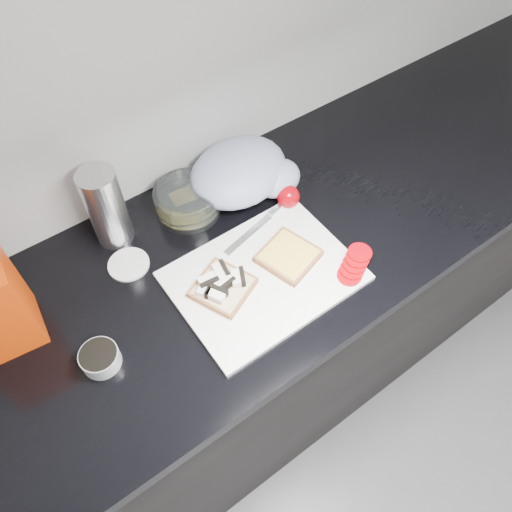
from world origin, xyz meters
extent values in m
cube|color=silver|center=(0.00, 1.50, 1.25)|extent=(3.50, 0.02, 2.50)
cube|color=black|center=(0.00, 1.20, 0.43)|extent=(3.50, 0.60, 0.86)
cube|color=black|center=(0.00, 1.20, 0.88)|extent=(3.50, 0.64, 0.04)
cube|color=white|center=(0.12, 1.11, 0.91)|extent=(0.40, 0.30, 0.01)
cube|color=beige|center=(0.02, 1.13, 0.92)|extent=(0.15, 0.15, 0.02)
cube|color=white|center=(-0.01, 1.14, 0.93)|extent=(0.05, 0.04, 0.02)
cube|color=black|center=(-0.01, 1.14, 0.93)|extent=(0.04, 0.03, 0.02)
cube|color=white|center=(0.00, 1.15, 0.94)|extent=(0.04, 0.03, 0.02)
cube|color=black|center=(0.00, 1.15, 0.94)|extent=(0.04, 0.01, 0.02)
cube|color=white|center=(0.03, 1.16, 0.94)|extent=(0.03, 0.04, 0.02)
cube|color=black|center=(0.03, 1.16, 0.94)|extent=(0.02, 0.04, 0.02)
cube|color=white|center=(-0.01, 1.11, 0.94)|extent=(0.04, 0.05, 0.02)
cube|color=black|center=(-0.01, 1.11, 0.94)|extent=(0.03, 0.04, 0.02)
cube|color=white|center=(0.03, 1.13, 0.93)|extent=(0.04, 0.03, 0.02)
cube|color=black|center=(0.03, 1.13, 0.93)|extent=(0.04, 0.02, 0.02)
cube|color=white|center=(0.06, 1.12, 0.94)|extent=(0.04, 0.05, 0.02)
cube|color=black|center=(0.06, 1.12, 0.94)|extent=(0.03, 0.04, 0.02)
cube|color=beige|center=(0.19, 1.11, 0.92)|extent=(0.14, 0.14, 0.02)
cube|color=#FFC94B|center=(0.19, 1.11, 0.93)|extent=(0.13, 0.13, 0.00)
cylinder|color=#92030A|center=(0.27, 0.99, 0.92)|extent=(0.06, 0.06, 0.01)
cylinder|color=#92030A|center=(0.28, 1.00, 0.92)|extent=(0.06, 0.06, 0.01)
cylinder|color=#92030A|center=(0.30, 1.00, 0.92)|extent=(0.06, 0.06, 0.01)
cylinder|color=#92030A|center=(0.31, 1.01, 0.93)|extent=(0.07, 0.07, 0.01)
cylinder|color=#92030A|center=(0.32, 1.02, 0.93)|extent=(0.07, 0.07, 0.01)
cube|color=silver|center=(0.16, 1.22, 0.91)|extent=(0.16, 0.05, 0.00)
cube|color=silver|center=(0.27, 1.24, 0.92)|extent=(0.07, 0.03, 0.01)
cylinder|color=#A0A5A5|center=(-0.27, 1.13, 0.92)|extent=(0.08, 0.08, 0.04)
cylinder|color=black|center=(-0.27, 1.13, 0.94)|extent=(0.07, 0.07, 0.01)
cylinder|color=silver|center=(-0.11, 1.32, 0.90)|extent=(0.12, 0.12, 0.01)
cylinder|color=silver|center=(0.09, 1.38, 0.93)|extent=(0.16, 0.16, 0.07)
cube|color=#FFC94B|center=(0.07, 1.38, 0.93)|extent=(0.05, 0.04, 0.04)
cube|color=#FFFC98|center=(0.11, 1.39, 0.92)|extent=(0.06, 0.06, 0.01)
cylinder|color=silver|center=(-0.10, 1.41, 1.00)|extent=(0.09, 0.09, 0.20)
ellipsoid|color=#959DB7|center=(0.23, 1.37, 0.96)|extent=(0.30, 0.25, 0.12)
ellipsoid|color=#959DB7|center=(0.31, 1.31, 0.94)|extent=(0.14, 0.13, 0.08)
sphere|color=#92030A|center=(0.30, 1.25, 0.93)|extent=(0.06, 0.06, 0.06)
camera|label=1|loc=(-0.26, 0.61, 1.84)|focal=35.00mm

